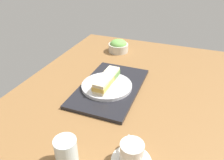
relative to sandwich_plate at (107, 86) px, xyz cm
name	(u,v)px	position (x,y,z in cm)	size (l,w,h in cm)	color
ground_plane	(122,97)	(0.53, 7.90, -3.84)	(140.00, 100.00, 3.00)	brown
serving_tray	(110,87)	(-1.62, 1.06, -1.56)	(44.18, 27.07, 1.56)	black
sandwich_plate	(107,86)	(0.00, 0.00, 0.00)	(23.64, 23.64, 1.56)	silver
sandwich_near	(112,74)	(-6.25, 0.17, 3.28)	(7.12, 6.14, 4.99)	beige
sandwich_middle	(107,80)	(0.00, 0.00, 3.23)	(6.80, 5.85, 4.89)	#EFE5C1
sandwich_far	(101,87)	(6.25, -0.17, 3.19)	(7.32, 6.13, 4.82)	beige
salad_bowl	(118,46)	(-45.22, -10.44, 1.40)	(12.74, 12.74, 8.11)	beige
coffee_cup	(132,154)	(34.87, 22.55, 1.02)	(12.89, 12.89, 7.57)	silver
drinking_glass	(66,152)	(42.46, 4.23, 2.45)	(6.96, 6.96, 9.57)	silver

